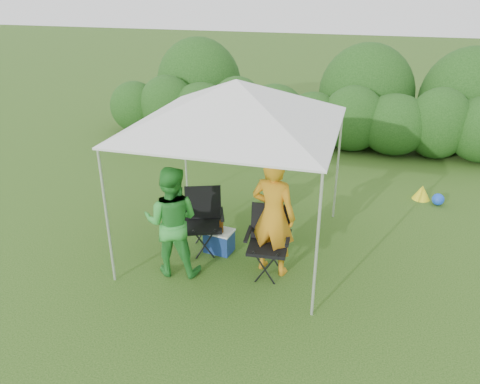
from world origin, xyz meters
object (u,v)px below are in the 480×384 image
(chair_left, at_px, (203,216))
(man, at_px, (273,216))
(canopy, at_px, (236,104))
(woman, at_px, (172,221))
(cooler, at_px, (219,241))
(chair_right, at_px, (269,237))

(chair_left, bearing_deg, man, -37.05)
(canopy, height_order, woman, canopy)
(canopy, xyz_separation_m, cooler, (-0.23, -0.28, -2.26))
(man, bearing_deg, canopy, -26.01)
(canopy, height_order, chair_right, canopy)
(chair_right, distance_m, man, 0.36)
(chair_right, bearing_deg, chair_left, 157.70)
(canopy, distance_m, man, 1.78)
(woman, bearing_deg, canopy, -133.42)
(chair_left, height_order, man, man)
(cooler, bearing_deg, man, -9.38)
(chair_left, xyz_separation_m, woman, (-0.21, -0.79, 0.27))
(man, xyz_separation_m, cooler, (-0.97, 0.31, -0.76))
(chair_left, height_order, woman, woman)
(canopy, height_order, cooler, canopy)
(woman, bearing_deg, man, -171.95)
(woman, xyz_separation_m, cooler, (0.49, 0.74, -0.67))
(chair_left, bearing_deg, cooler, -30.92)
(man, distance_m, cooler, 1.27)
(cooler, bearing_deg, chair_left, 178.46)
(chair_left, bearing_deg, woman, -126.01)
(chair_right, height_order, man, man)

